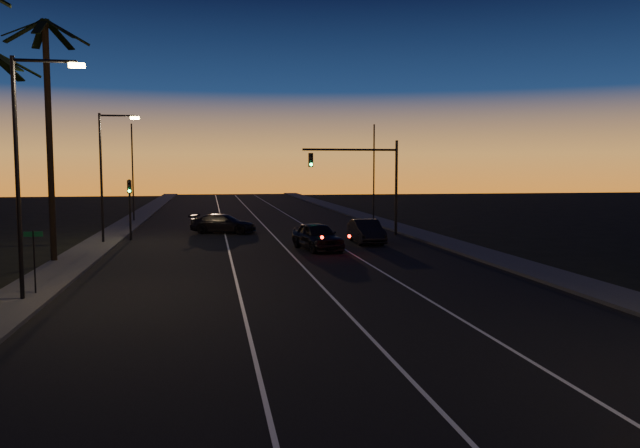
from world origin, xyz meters
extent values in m
cube|color=black|center=(0.00, 30.00, 0.01)|extent=(20.00, 170.00, 0.01)
cube|color=#3A3A38|center=(-11.20, 30.00, 0.08)|extent=(2.40, 170.00, 0.16)
cube|color=#3A3A38|center=(11.20, 30.00, 0.08)|extent=(2.40, 170.00, 0.16)
cube|color=silver|center=(-3.00, 30.00, 0.02)|extent=(0.12, 160.00, 0.01)
cube|color=silver|center=(0.50, 30.00, 0.02)|extent=(0.12, 160.00, 0.01)
cube|color=silver|center=(4.00, 30.00, 0.02)|extent=(0.12, 160.00, 0.01)
cube|color=black|center=(-12.17, 24.26, 9.44)|extent=(2.18, 0.92, 1.18)
cube|color=black|center=(-12.76, 24.97, 9.44)|extent=(1.25, 2.12, 1.18)
cube|color=black|center=(-12.35, 23.36, 9.44)|extent=(1.95, 1.61, 1.18)
cylinder|color=black|center=(-12.20, 30.00, 6.25)|extent=(0.32, 0.32, 12.50)
cube|color=black|center=(-11.17, 30.26, 11.94)|extent=(2.18, 0.92, 1.18)
cube|color=black|center=(-11.76, 30.97, 11.94)|extent=(1.25, 2.12, 1.18)
cube|color=black|center=(-12.68, 30.94, 11.94)|extent=(1.34, 2.09, 1.18)
cube|color=black|center=(-13.24, 30.21, 11.94)|extent=(2.18, 0.82, 1.18)
cube|color=black|center=(-13.01, 29.32, 11.94)|extent=(1.90, 1.69, 1.18)
cube|color=black|center=(-12.17, 28.94, 11.94)|extent=(0.45, 2.16, 1.18)
cube|color=black|center=(-11.35, 29.36, 11.94)|extent=(1.95, 1.61, 1.18)
cylinder|color=black|center=(-11.00, 20.00, 4.50)|extent=(0.16, 0.16, 9.00)
cylinder|color=black|center=(-9.90, 20.00, 8.85)|extent=(2.20, 0.12, 0.12)
cube|color=#FFD066|center=(-8.80, 20.00, 8.72)|extent=(0.55, 0.26, 0.16)
cylinder|color=black|center=(-11.00, 38.00, 4.25)|extent=(0.16, 0.16, 8.50)
cylinder|color=black|center=(-9.90, 38.00, 8.35)|extent=(2.20, 0.12, 0.12)
cube|color=#FFD066|center=(-8.80, 38.00, 8.22)|extent=(0.55, 0.26, 0.16)
cylinder|color=black|center=(-10.80, 21.00, 1.30)|extent=(0.06, 0.06, 2.60)
cube|color=#0D4F28|center=(-10.80, 21.00, 2.45)|extent=(0.70, 0.03, 0.20)
cylinder|color=black|center=(9.50, 40.00, 3.50)|extent=(0.20, 0.20, 7.00)
cylinder|color=black|center=(6.00, 40.00, 6.30)|extent=(7.00, 0.16, 0.16)
cube|color=black|center=(3.10, 40.00, 5.55)|extent=(0.32, 0.28, 1.00)
sphere|color=black|center=(3.10, 39.83, 5.87)|extent=(0.20, 0.20, 0.20)
sphere|color=black|center=(3.10, 39.83, 5.55)|extent=(0.20, 0.20, 0.20)
sphere|color=#14FF59|center=(3.10, 39.83, 5.23)|extent=(0.20, 0.20, 0.20)
cylinder|color=black|center=(-9.50, 40.00, 2.10)|extent=(0.14, 0.14, 4.20)
cube|color=black|center=(-9.50, 40.00, 3.70)|extent=(0.28, 0.25, 0.90)
sphere|color=black|center=(-9.50, 39.85, 3.98)|extent=(0.18, 0.18, 0.18)
sphere|color=black|center=(-9.50, 39.85, 3.70)|extent=(0.18, 0.18, 0.18)
sphere|color=#14FF59|center=(-9.50, 39.85, 3.42)|extent=(0.18, 0.18, 0.18)
cylinder|color=black|center=(-11.00, 55.00, 4.50)|extent=(0.14, 0.14, 9.00)
cylinder|color=black|center=(11.00, 52.00, 4.50)|extent=(0.14, 0.14, 9.00)
imported|color=black|center=(2.31, 32.73, 0.85)|extent=(2.89, 5.19, 1.67)
sphere|color=#FF0F05|center=(2.06, 29.70, 1.11)|extent=(0.18, 0.18, 0.18)
sphere|color=#FF0F05|center=(3.70, 30.02, 1.11)|extent=(0.18, 0.18, 0.18)
imported|color=black|center=(6.11, 35.58, 0.79)|extent=(1.69, 4.73, 1.55)
imported|color=black|center=(-3.08, 43.55, 0.74)|extent=(5.43, 3.62, 1.46)
camera|label=1|loc=(-4.11, -4.36, 4.99)|focal=35.00mm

